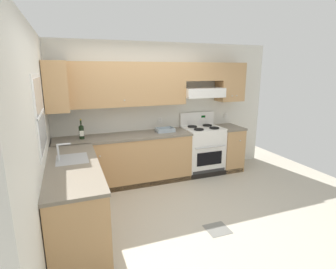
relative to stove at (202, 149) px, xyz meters
The scene contains 9 objects.
ground_plane 1.83m from the stove, 134.69° to the right, with size 7.04×7.04×0.00m, color #B2AA99.
floor_accent_tile 2.10m from the stove, 112.05° to the right, with size 0.30×0.30×0.01m, color slate.
wall_back 1.34m from the stove, 162.09° to the left, with size 4.68×0.57×2.55m.
wall_left 3.13m from the stove, 160.07° to the right, with size 0.47×4.00×2.55m.
counter_back_run 1.24m from the stove, behind, with size 3.60×0.65×0.91m.
counter_left_run 2.78m from the stove, 153.21° to the right, with size 0.63×1.91×1.13m.
stove is the anchor object (origin of this frame).
wine_bottle 2.36m from the stove, behind, with size 0.08×0.09×0.34m.
bowl 0.92m from the stove, behind, with size 0.34×0.22×0.07m.
Camera 1 is at (-1.25, -3.33, 2.06)m, focal length 28.56 mm.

